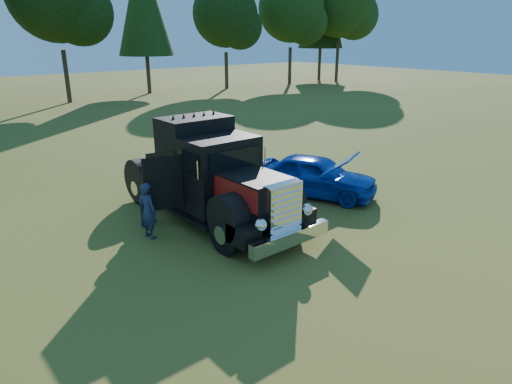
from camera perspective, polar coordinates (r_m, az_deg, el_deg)
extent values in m
plane|color=#335118|center=(13.36, 3.52, -4.34)|extent=(120.00, 120.00, 0.00)
cylinder|color=#2D2116|center=(40.95, -22.59, 13.18)|extent=(0.36, 0.36, 4.14)
sphere|color=black|center=(40.43, -21.11, 20.19)|extent=(5.06, 5.06, 5.06)
cylinder|color=#2D2116|center=(45.37, -13.35, 14.76)|extent=(0.36, 0.36, 4.50)
cone|color=black|center=(45.35, -13.96, 22.17)|extent=(5.00, 5.00, 9.38)
cylinder|color=#2D2116|center=(48.31, -3.71, 14.92)|extent=(0.36, 0.36, 3.60)
sphere|color=black|center=(48.22, -3.86, 21.33)|extent=(6.40, 6.40, 6.40)
sphere|color=black|center=(48.27, -2.01, 19.93)|extent=(4.40, 4.40, 4.40)
cylinder|color=#2D2116|center=(52.68, 4.25, 15.45)|extent=(0.36, 0.36, 3.96)
sphere|color=black|center=(52.64, 4.42, 21.91)|extent=(7.04, 7.04, 7.04)
sphere|color=black|center=(52.89, 6.18, 20.42)|extent=(4.84, 4.84, 4.84)
cylinder|color=#2D2116|center=(59.05, 7.96, 16.15)|extent=(0.36, 0.36, 4.86)
cone|color=black|center=(59.08, 8.27, 22.31)|extent=(5.40, 5.40, 10.12)
cylinder|color=#2D2116|center=(56.56, 10.09, 15.69)|extent=(0.36, 0.36, 4.39)
sphere|color=black|center=(56.58, 10.51, 22.35)|extent=(7.80, 7.80, 7.80)
sphere|color=black|center=(57.01, 12.23, 20.74)|extent=(5.37, 5.37, 5.37)
cylinder|color=black|center=(11.58, -3.75, -5.20)|extent=(0.32, 1.10, 1.10)
cylinder|color=black|center=(12.83, 3.84, -2.72)|extent=(0.32, 1.10, 1.10)
cylinder|color=black|center=(15.48, -14.32, 0.59)|extent=(0.32, 1.10, 1.10)
cylinder|color=black|center=(16.43, -7.75, 2.09)|extent=(0.32, 1.10, 1.10)
cylinder|color=black|center=(15.61, -13.24, 0.84)|extent=(0.32, 1.10, 1.10)
cylinder|color=black|center=(16.26, -8.73, 1.87)|extent=(0.32, 1.10, 1.10)
cube|color=black|center=(14.10, -6.57, -0.44)|extent=(1.60, 6.40, 0.28)
cube|color=white|center=(11.33, 4.34, -5.79)|extent=(2.50, 0.22, 0.36)
cube|color=white|center=(11.26, 3.36, -2.07)|extent=(1.05, 0.30, 1.30)
cube|color=black|center=(11.97, -0.06, -0.46)|extent=(1.35, 1.80, 1.10)
cube|color=maroon|center=(11.50, -2.70, -0.25)|extent=(0.02, 1.80, 0.60)
cube|color=maroon|center=(12.34, 2.41, 1.11)|extent=(0.02, 1.80, 0.60)
cylinder|color=black|center=(11.48, -3.39, -3.25)|extent=(0.55, 1.24, 1.24)
cylinder|color=black|center=(12.62, 3.55, -1.14)|extent=(0.55, 1.24, 1.24)
sphere|color=white|center=(10.80, 0.56, -4.13)|extent=(0.32, 0.32, 0.32)
sphere|color=white|center=(11.80, 6.35, -2.19)|extent=(0.32, 0.32, 0.32)
cube|color=black|center=(13.07, -4.41, 2.33)|extent=(2.05, 1.30, 2.10)
cube|color=black|center=(12.41, -2.66, 3.86)|extent=(1.70, 0.05, 0.65)
cube|color=black|center=(14.06, -7.53, 4.27)|extent=(2.05, 1.30, 2.50)
cube|color=black|center=(15.64, -10.67, 2.59)|extent=(2.00, 2.00, 0.35)
cube|color=black|center=(12.74, -11.51, 1.08)|extent=(1.08, 0.31, 1.50)
cube|color=maroon|center=(12.82, -11.62, 0.48)|extent=(0.83, 0.21, 0.75)
imported|color=#062296|center=(15.83, 7.50, 2.06)|extent=(3.21, 4.49, 1.42)
cube|color=#062296|center=(14.12, 10.36, 3.35)|extent=(1.56, 1.38, 0.67)
imported|color=#1C2B42|center=(12.70, -13.34, -2.27)|extent=(0.46, 0.63, 1.58)
imported|color=#1A233E|center=(13.64, -13.15, -0.74)|extent=(0.98, 0.94, 1.59)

